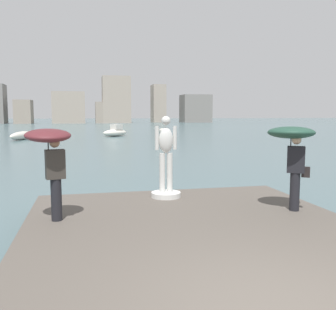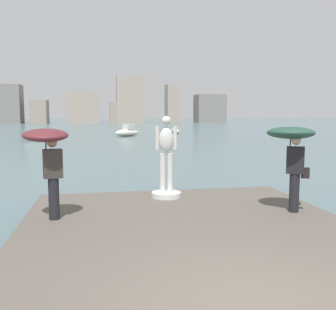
{
  "view_description": "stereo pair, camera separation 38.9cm",
  "coord_description": "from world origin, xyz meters",
  "px_view_note": "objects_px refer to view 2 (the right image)",
  "views": [
    {
      "loc": [
        -2.07,
        -3.64,
        2.6
      ],
      "look_at": [
        0.0,
        5.72,
        1.55
      ],
      "focal_mm": 39.96,
      "sensor_mm": 36.0,
      "label": 1
    },
    {
      "loc": [
        -1.69,
        -3.72,
        2.6
      ],
      "look_at": [
        0.0,
        5.72,
        1.55
      ],
      "focal_mm": 39.96,
      "sensor_mm": 36.0,
      "label": 2
    }
  ],
  "objects_px": {
    "onlooker_left": "(48,149)",
    "boat_far": "(175,131)",
    "boat_near": "(36,135)",
    "statue_white_figure": "(166,166)",
    "boat_mid": "(127,132)",
    "onlooker_right": "(292,143)"
  },
  "relations": [
    {
      "from": "onlooker_left",
      "to": "boat_far",
      "type": "height_order",
      "value": "onlooker_left"
    },
    {
      "from": "onlooker_left",
      "to": "boat_near",
      "type": "xyz_separation_m",
      "value": [
        -5.66,
        32.95,
        -1.46
      ]
    },
    {
      "from": "statue_white_figure",
      "to": "boat_mid",
      "type": "bearing_deg",
      "value": 87.71
    },
    {
      "from": "onlooker_left",
      "to": "boat_mid",
      "type": "height_order",
      "value": "onlooker_left"
    },
    {
      "from": "statue_white_figure",
      "to": "onlooker_right",
      "type": "relative_size",
      "value": 1.11
    },
    {
      "from": "onlooker_right",
      "to": "boat_near",
      "type": "distance_m",
      "value": 35.01
    },
    {
      "from": "onlooker_left",
      "to": "boat_mid",
      "type": "xyz_separation_m",
      "value": [
        4.17,
        36.82,
        -1.37
      ]
    },
    {
      "from": "statue_white_figure",
      "to": "onlooker_right",
      "type": "height_order",
      "value": "statue_white_figure"
    },
    {
      "from": "boat_mid",
      "to": "statue_white_figure",
      "type": "bearing_deg",
      "value": -92.29
    },
    {
      "from": "statue_white_figure",
      "to": "boat_near",
      "type": "distance_m",
      "value": 32.42
    },
    {
      "from": "boat_mid",
      "to": "boat_far",
      "type": "relative_size",
      "value": 0.66
    },
    {
      "from": "statue_white_figure",
      "to": "onlooker_right",
      "type": "bearing_deg",
      "value": -37.5
    },
    {
      "from": "onlooker_left",
      "to": "boat_mid",
      "type": "bearing_deg",
      "value": 83.54
    },
    {
      "from": "statue_white_figure",
      "to": "boat_near",
      "type": "relative_size",
      "value": 0.4
    },
    {
      "from": "statue_white_figure",
      "to": "boat_mid",
      "type": "height_order",
      "value": "statue_white_figure"
    },
    {
      "from": "onlooker_left",
      "to": "onlooker_right",
      "type": "xyz_separation_m",
      "value": [
        5.28,
        -0.27,
        0.07
      ]
    },
    {
      "from": "onlooker_right",
      "to": "boat_far",
      "type": "height_order",
      "value": "onlooker_right"
    },
    {
      "from": "boat_mid",
      "to": "onlooker_left",
      "type": "bearing_deg",
      "value": -96.46
    },
    {
      "from": "onlooker_right",
      "to": "boat_mid",
      "type": "distance_m",
      "value": 37.14
    },
    {
      "from": "statue_white_figure",
      "to": "onlooker_left",
      "type": "distance_m",
      "value": 3.29
    },
    {
      "from": "statue_white_figure",
      "to": "boat_far",
      "type": "xyz_separation_m",
      "value": [
        8.43,
        41.07,
        -0.9
      ]
    },
    {
      "from": "boat_far",
      "to": "boat_near",
      "type": "bearing_deg",
      "value": -149.87
    }
  ]
}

